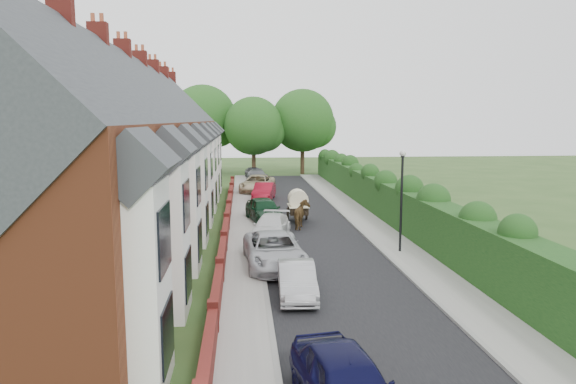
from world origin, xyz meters
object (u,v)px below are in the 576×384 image
at_px(car_red, 264,191).
at_px(horse_cart, 298,203).
at_px(car_white, 271,227).
at_px(car_silver_b, 274,250).
at_px(car_beige, 257,184).
at_px(car_silver_a, 297,280).
at_px(car_black, 254,173).
at_px(car_grey, 258,177).
at_px(lamppost, 402,188).
at_px(horse, 302,215).
at_px(car_green, 264,210).

xyz_separation_m(car_red, horse_cart, (1.81, -9.33, 0.50)).
bearing_deg(car_white, car_red, 102.28).
distance_m(car_silver_b, car_beige, 24.29).
distance_m(car_silver_a, car_black, 39.29).
distance_m(car_grey, car_black, 4.52).
height_order(lamppost, horse, lamppost).
xyz_separation_m(car_silver_a, car_green, (-0.60, 14.37, 0.16)).
bearing_deg(car_green, car_black, 79.44).
distance_m(horse, horse_cart, 2.21).
bearing_deg(car_black, car_white, -102.58).
relative_size(car_silver_b, horse_cart, 1.87).
bearing_deg(car_grey, horse, -92.14).
distance_m(car_silver_a, horse, 12.17).
xyz_separation_m(car_silver_a, car_silver_b, (-0.60, 4.00, 0.12)).
xyz_separation_m(car_beige, horse, (2.21, -16.22, 0.07)).
height_order(horse, horse_cart, horse_cart).
distance_m(car_silver_b, car_red, 19.57).
xyz_separation_m(lamppost, car_silver_b, (-6.40, -1.77, -2.53)).
bearing_deg(car_silver_a, horse_cart, 85.85).
distance_m(car_silver_a, horse_cart, 14.34).
bearing_deg(car_green, car_silver_a, -98.16).
distance_m(car_silver_b, car_grey, 30.77).
bearing_deg(car_black, car_silver_a, -102.02).
distance_m(lamppost, horse, 7.95).
bearing_deg(horse_cart, car_black, 95.05).
bearing_deg(horse_cart, car_silver_a, -96.44).
bearing_deg(horse_cart, horse, -90.00).
height_order(car_white, horse_cart, horse_cart).
relative_size(car_silver_b, car_grey, 1.13).
height_order(car_green, car_red, car_green).
xyz_separation_m(car_green, car_grey, (0.22, 20.40, -0.09)).
relative_size(car_green, car_red, 1.08).
relative_size(car_red, car_black, 1.10).
bearing_deg(car_green, car_grey, 78.82).
bearing_deg(horse, car_grey, -74.10).
distance_m(car_green, horse, 3.19).
bearing_deg(car_black, car_red, -101.43).
xyz_separation_m(car_white, car_beige, (-0.17, 18.69, 0.13)).
bearing_deg(car_red, horse_cart, -68.87).
bearing_deg(car_grey, horse_cart, -91.61).
bearing_deg(car_silver_b, car_grey, 86.14).
bearing_deg(car_green, car_white, -98.55).
relative_size(car_green, car_beige, 0.83).
bearing_deg(car_beige, car_red, -72.37).
relative_size(car_beige, car_grey, 1.17).
height_order(car_red, car_black, car_red).
xyz_separation_m(car_red, car_black, (-0.40, 15.72, -0.04)).
bearing_deg(car_red, horse, -70.91).
bearing_deg(lamppost, car_green, 126.66).
bearing_deg(car_silver_a, horse, 84.70).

